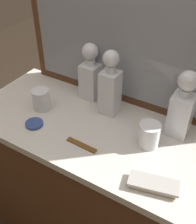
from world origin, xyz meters
name	(u,v)px	position (x,y,z in m)	size (l,w,h in m)	color
dresser	(98,193)	(0.00, 0.00, 0.43)	(1.11, 0.49, 0.87)	brown
dresser_mirror	(128,29)	(0.00, 0.23, 1.20)	(0.96, 0.03, 0.67)	brown
crystal_decanter_right	(91,77)	(-0.14, 0.18, 0.97)	(0.08, 0.08, 0.26)	white
crystal_decanter_front	(182,110)	(0.28, 0.14, 0.97)	(0.08, 0.08, 0.27)	white
crystal_decanter_left	(110,89)	(-0.01, 0.12, 0.98)	(0.07, 0.07, 0.28)	white
crystal_tumbler_rear	(149,136)	(0.21, 0.02, 0.91)	(0.08, 0.08, 0.09)	white
crystal_tumbler_left	(41,100)	(-0.28, -0.01, 0.91)	(0.08, 0.08, 0.09)	white
silver_brush_far_left	(153,184)	(0.30, -0.16, 0.88)	(0.17, 0.10, 0.02)	#B7A88C
porcelain_dish	(34,124)	(-0.23, -0.12, 0.87)	(0.07, 0.07, 0.01)	#33478C
tortoiseshell_comb	(82,145)	(0.00, -0.12, 0.87)	(0.13, 0.02, 0.01)	brown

